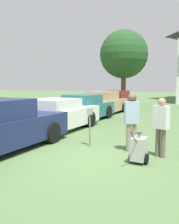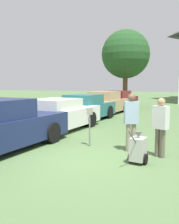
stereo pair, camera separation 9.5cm
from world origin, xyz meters
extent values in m
plane|color=#517042|center=(0.00, 0.00, 0.00)|extent=(120.00, 120.00, 0.00)
cylinder|color=black|center=(-3.45, 1.49, 0.37)|extent=(0.24, 0.74, 0.73)
cylinder|color=black|center=(-1.64, 1.34, 0.37)|extent=(0.24, 0.74, 0.73)
cube|color=silver|center=(-2.68, 3.46, 0.59)|extent=(2.35, 5.19, 0.77)
cube|color=silver|center=(-2.69, 3.26, 1.20)|extent=(1.88, 2.26, 0.45)
cylinder|color=black|center=(-3.49, 5.10, 0.36)|extent=(0.24, 0.74, 0.73)
cylinder|color=black|center=(-1.60, 4.94, 0.36)|extent=(0.24, 0.74, 0.73)
cylinder|color=black|center=(-3.75, 1.98, 0.36)|extent=(0.24, 0.74, 0.73)
cylinder|color=black|center=(-1.86, 1.82, 0.36)|extent=(0.24, 0.74, 0.73)
cube|color=#23666B|center=(-2.68, 6.72, 0.58)|extent=(2.18, 4.92, 0.75)
cube|color=#23666B|center=(-2.69, 6.53, 1.22)|extent=(1.73, 2.14, 0.52)
cylinder|color=black|center=(-3.42, 8.27, 0.38)|extent=(0.24, 0.77, 0.76)
cylinder|color=black|center=(-1.68, 8.13, 0.38)|extent=(0.24, 0.77, 0.76)
cylinder|color=black|center=(-3.67, 5.32, 0.38)|extent=(0.24, 0.77, 0.76)
cylinder|color=black|center=(-1.93, 5.17, 0.38)|extent=(0.24, 0.77, 0.76)
cube|color=tan|center=(-2.68, 10.24, 0.58)|extent=(2.31, 4.89, 0.79)
cube|color=tan|center=(-2.69, 10.06, 1.26)|extent=(1.85, 2.13, 0.58)
cylinder|color=black|center=(-3.49, 11.79, 0.34)|extent=(0.24, 0.70, 0.68)
cylinder|color=black|center=(-1.62, 11.63, 0.34)|extent=(0.24, 0.70, 0.68)
cylinder|color=black|center=(-3.74, 8.86, 0.34)|extent=(0.24, 0.70, 0.68)
cylinder|color=black|center=(-1.86, 8.70, 0.34)|extent=(0.24, 0.70, 0.68)
cube|color=maroon|center=(-2.68, 13.68, 0.59)|extent=(2.30, 5.37, 0.81)
cube|color=maroon|center=(-2.69, 13.47, 1.26)|extent=(1.82, 2.33, 0.52)
cylinder|color=black|center=(-3.45, 15.37, 0.33)|extent=(0.23, 0.68, 0.66)
cylinder|color=black|center=(-1.63, 15.22, 0.33)|extent=(0.23, 0.68, 0.66)
cylinder|color=black|center=(-3.72, 12.14, 0.33)|extent=(0.23, 0.68, 0.66)
cylinder|color=black|center=(-1.90, 11.99, 0.33)|extent=(0.23, 0.68, 0.66)
cylinder|color=slate|center=(-0.27, 1.38, 0.53)|extent=(0.05, 0.05, 1.07)
cube|color=gray|center=(-0.27, 1.38, 1.18)|extent=(0.18, 0.09, 0.22)
cylinder|color=gray|center=(1.21, 1.32, 0.43)|extent=(0.14, 0.14, 0.87)
cylinder|color=gray|center=(1.06, 1.25, 0.43)|extent=(0.14, 0.14, 0.87)
cube|color=#99B2CC|center=(1.13, 1.29, 1.21)|extent=(0.47, 0.38, 0.69)
sphere|color=brown|center=(1.13, 1.29, 1.67)|extent=(0.23, 0.23, 0.23)
cylinder|color=#665B4C|center=(2.11, 0.95, 0.41)|extent=(0.14, 0.14, 0.82)
cylinder|color=#665B4C|center=(1.96, 1.02, 0.41)|extent=(0.14, 0.14, 0.82)
cube|color=silver|center=(2.03, 0.99, 1.14)|extent=(0.47, 0.39, 0.65)
sphere|color=tan|center=(2.03, 0.99, 1.58)|extent=(0.22, 0.22, 0.22)
cube|color=#B2B2AD|center=(1.57, 0.20, 0.38)|extent=(0.41, 0.48, 0.60)
cone|color=#59595B|center=(1.57, 0.20, 0.76)|extent=(0.18, 0.18, 0.16)
cylinder|color=#4C4C4C|center=(1.51, -0.27, 0.78)|extent=(0.10, 0.59, 0.43)
cylinder|color=black|center=(1.36, 0.22, 0.14)|extent=(0.08, 0.28, 0.28)
cylinder|color=black|center=(1.78, 0.17, 0.14)|extent=(0.08, 0.28, 0.28)
cylinder|color=brown|center=(-2.78, 16.36, 1.44)|extent=(0.44, 0.44, 2.88)
sphere|color=#234C23|center=(-2.78, 16.36, 4.73)|extent=(4.35, 4.35, 4.35)
camera|label=1|loc=(2.67, -6.21, 2.08)|focal=40.00mm
camera|label=2|loc=(2.76, -6.17, 2.08)|focal=40.00mm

